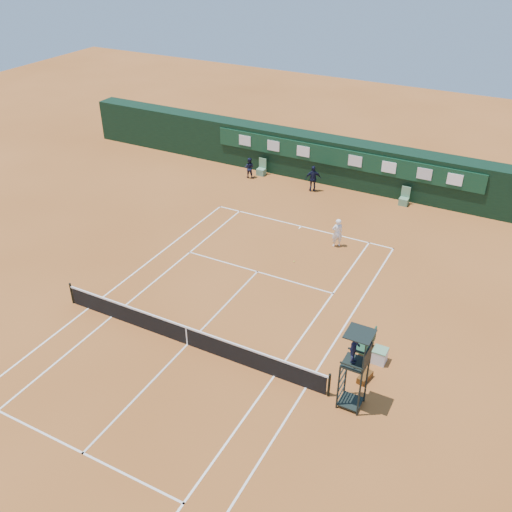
{
  "coord_description": "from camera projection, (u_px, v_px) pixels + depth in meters",
  "views": [
    {
      "loc": [
        11.29,
        -15.16,
        15.86
      ],
      "look_at": [
        0.13,
        6.0,
        1.2
      ],
      "focal_mm": 40.0,
      "sensor_mm": 36.0,
      "label": 1
    }
  ],
  "objects": [
    {
      "name": "tennis_ball",
      "position": [
        294.0,
        261.0,
        29.82
      ],
      "size": [
        0.07,
        0.07,
        0.07
      ],
      "primitive_type": "sphere",
      "color": "#D8E836",
      "rests_on": "ground"
    },
    {
      "name": "court_lines",
      "position": [
        188.0,
        344.0,
        24.22
      ],
      "size": [
        11.05,
        23.85,
        0.01
      ],
      "color": "white",
      "rests_on": "ground"
    },
    {
      "name": "tennis_bag",
      "position": [
        365.0,
        377.0,
        22.33
      ],
      "size": [
        0.47,
        0.8,
        0.28
      ],
      "primitive_type": "cube",
      "rotation": [
        0.0,
        0.0,
        -0.2
      ],
      "color": "black",
      "rests_on": "ground"
    },
    {
      "name": "ball_kid_right",
      "position": [
        313.0,
        179.0,
        36.88
      ],
      "size": [
        1.1,
        0.87,
        1.74
      ],
      "primitive_type": "imported",
      "rotation": [
        0.0,
        0.0,
        3.65
      ],
      "color": "black",
      "rests_on": "ground"
    },
    {
      "name": "cooler",
      "position": [
        380.0,
        356.0,
        23.13
      ],
      "size": [
        0.57,
        0.57,
        0.65
      ],
      "color": "silver",
      "rests_on": "ground"
    },
    {
      "name": "linesman_chair_right",
      "position": [
        404.0,
        200.0,
        35.45
      ],
      "size": [
        0.55,
        0.5,
        1.15
      ],
      "color": "#588762",
      "rests_on": "ground"
    },
    {
      "name": "back_wall",
      "position": [
        344.0,
        162.0,
        37.56
      ],
      "size": [
        40.0,
        1.65,
        3.0
      ],
      "color": "black",
      "rests_on": "ground"
    },
    {
      "name": "linesman_chair_left",
      "position": [
        261.0,
        170.0,
        39.43
      ],
      "size": [
        0.55,
        0.5,
        1.15
      ],
      "color": "#609370",
      "rests_on": "ground"
    },
    {
      "name": "ground",
      "position": [
        188.0,
        344.0,
        24.22
      ],
      "size": [
        90.0,
        90.0,
        0.0
      ],
      "primitive_type": "plane",
      "color": "#AA5D28",
      "rests_on": "ground"
    },
    {
      "name": "ball_kid_left",
      "position": [
        249.0,
        168.0,
        38.82
      ],
      "size": [
        0.81,
        0.7,
        1.42
      ],
      "primitive_type": "imported",
      "rotation": [
        0.0,
        0.0,
        3.4
      ],
      "color": "black",
      "rests_on": "ground"
    },
    {
      "name": "player",
      "position": [
        337.0,
        233.0,
        30.83
      ],
      "size": [
        0.72,
        0.69,
        1.66
      ],
      "primitive_type": "imported",
      "rotation": [
        0.0,
        0.0,
        3.82
      ],
      "color": "white",
      "rests_on": "ground"
    },
    {
      "name": "player_bench",
      "position": [
        367.0,
        343.0,
        23.41
      ],
      "size": [
        0.56,
        1.2,
        1.1
      ],
      "color": "#194029",
      "rests_on": "ground"
    },
    {
      "name": "tennis_net",
      "position": [
        187.0,
        335.0,
        23.95
      ],
      "size": [
        12.9,
        0.1,
        1.1
      ],
      "color": "black",
      "rests_on": "ground"
    },
    {
      "name": "umpire_chair",
      "position": [
        356.0,
        354.0,
        20.02
      ],
      "size": [
        0.96,
        0.95,
        3.42
      ],
      "color": "black",
      "rests_on": "ground"
    }
  ]
}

